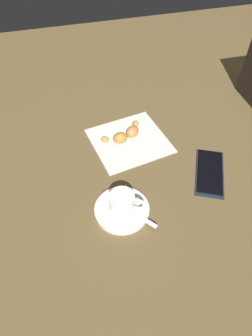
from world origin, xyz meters
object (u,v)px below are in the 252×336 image
cell_phone (210,172)px  espresso_cup (123,202)px  sugar_packet (130,197)px  napkin (129,140)px  teaspoon (125,207)px  saucer (122,210)px  croissant (126,134)px

cell_phone → espresso_cup: bearing=-78.0°
sugar_packet → napkin: size_ratio=0.32×
teaspoon → napkin: teaspoon is taller
espresso_cup → teaspoon: bearing=96.6°
teaspoon → napkin: 0.23m
sugar_packet → napkin: (-0.19, 0.05, -0.01)m
saucer → teaspoon: bearing=88.1°
teaspoon → croissant: bearing=164.3°
croissant → cell_phone: croissant is taller
saucer → cell_phone: 0.25m
napkin → croissant: size_ratio=1.59×
sugar_packet → cell_phone: sugar_packet is taller
sugar_packet → cell_phone: size_ratio=0.38×
espresso_cup → croissant: size_ratio=0.62×
teaspoon → sugar_packet: 0.03m
espresso_cup → cell_phone: espresso_cup is taller
saucer → napkin: saucer is taller
sugar_packet → napkin: 0.20m
teaspoon → cell_phone: bearing=102.1°
croissant → teaspoon: bearing=-15.7°
napkin → saucer: bearing=-19.9°
espresso_cup → napkin: size_ratio=0.39×
teaspoon → croissant: 0.23m
croissant → saucer: bearing=-17.3°
teaspoon → cell_phone: size_ratio=0.65×
saucer → croissant: size_ratio=0.99×
saucer → espresso_cup: (0.00, 0.00, 0.03)m
saucer → espresso_cup: size_ratio=1.60×
espresso_cup → napkin: bearing=160.5°
croissant → espresso_cup: bearing=-16.8°
saucer → cell_phone: saucer is taller
saucer → cell_phone: (-0.05, 0.24, -0.00)m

